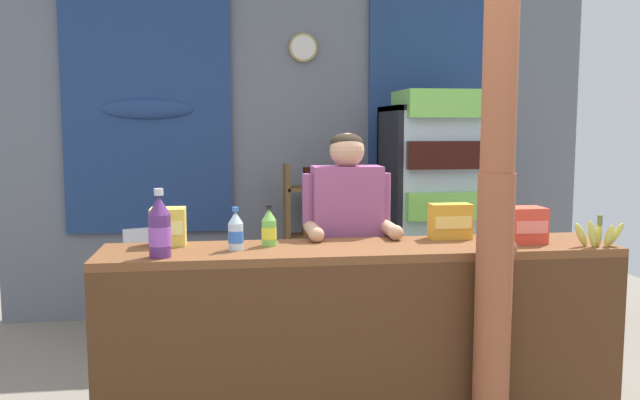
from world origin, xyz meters
The scene contains 15 objects.
ground_plane centered at (0.00, 1.11, 0.00)m, with size 7.20×7.20×0.00m, color gray.
back_wall_curtained centered at (-0.01, 2.82, 1.49)m, with size 4.81×0.22×2.89m.
stall_counter centered at (0.04, 0.40, 0.59)m, with size 2.52×0.50×0.98m.
timber_post centered at (0.58, 0.16, 1.30)m, with size 0.19×0.17×2.71m.
drink_fridge centered at (0.96, 2.21, 1.00)m, with size 0.73×0.74×1.82m.
bottle_shelf_rack centered at (0.06, 2.46, 0.66)m, with size 0.48×0.28×1.27m.
plastic_lawn_chair centered at (-1.08, 1.92, 0.49)m, with size 0.57×0.57×0.86m.
shopkeeper centered at (0.04, 0.90, 0.96)m, with size 0.49×0.42×1.53m.
soda_bottle_grape_soda centered at (-0.91, 0.35, 1.11)m, with size 0.10×0.10×0.31m.
soda_bottle_lime_soda centered at (-0.41, 0.57, 1.07)m, with size 0.07×0.07×0.20m.
soda_bottle_water centered at (-0.58, 0.48, 1.07)m, with size 0.07×0.07×0.21m.
snack_box_instant_noodle centered at (-0.90, 0.66, 1.07)m, with size 0.17×0.14×0.19m.
snack_box_crackers centered at (0.87, 0.47, 1.07)m, with size 0.18×0.16×0.18m.
snack_box_choco_powder centered at (0.54, 0.64, 1.07)m, with size 0.21×0.11×0.18m.
banana_bunch centered at (1.18, 0.32, 1.04)m, with size 0.27×0.06×0.16m.
Camera 1 is at (-0.61, -2.63, 1.56)m, focal length 36.97 mm.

